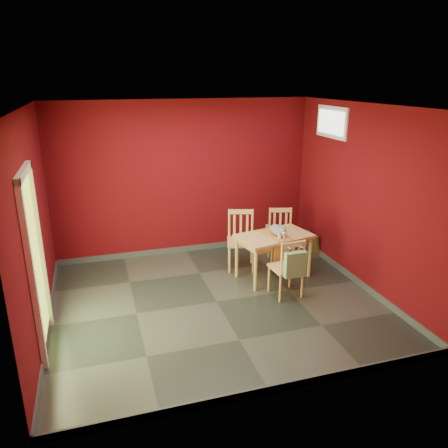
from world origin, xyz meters
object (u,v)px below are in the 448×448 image
object	(u,v)px
chair_far_left	(241,239)
chair_near	(288,267)
tote_bag	(295,264)
picture_frame	(313,243)
dining_table	(274,240)
chair_far_right	(281,235)
cat	(278,228)

from	to	relation	value
chair_far_left	chair_near	distance (m)	1.21
tote_bag	picture_frame	bearing A→B (deg)	54.24
chair_far_left	chair_near	xyz separation A→B (m)	(0.30, -1.17, -0.04)
chair_near	tote_bag	world-z (taller)	chair_near
dining_table	chair_far_right	world-z (taller)	chair_far_right
chair_far_left	cat	distance (m)	0.74
dining_table	chair_far_left	bearing A→B (deg)	125.31
chair_far_left	chair_far_right	bearing A→B (deg)	4.46
chair_near	picture_frame	world-z (taller)	chair_near
chair_near	tote_bag	size ratio (longest dim) A/B	2.04
chair_near	cat	bearing A→B (deg)	80.11
chair_near	cat	xyz separation A→B (m)	(0.11, 0.64, 0.36)
chair_far_right	chair_near	distance (m)	1.30
dining_table	chair_near	distance (m)	0.68
tote_bag	picture_frame	xyz separation A→B (m)	(1.15, 1.59, -0.40)
dining_table	chair_near	size ratio (longest dim) A/B	1.40
tote_bag	chair_near	bearing A→B (deg)	92.63
chair_far_left	tote_bag	world-z (taller)	chair_far_left
dining_table	chair_far_right	size ratio (longest dim) A/B	1.37
tote_bag	chair_far_right	bearing A→B (deg)	73.12
chair_near	picture_frame	distance (m)	1.82
dining_table	cat	size ratio (longest dim) A/B	2.88
chair_near	dining_table	bearing A→B (deg)	84.54
chair_far_right	tote_bag	xyz separation A→B (m)	(-0.44, -1.44, 0.12)
tote_bag	picture_frame	distance (m)	2.01
chair_far_left	cat	size ratio (longest dim) A/B	2.23
chair_far_right	cat	bearing A→B (deg)	-119.93
chair_far_left	chair_far_right	size ratio (longest dim) A/B	1.06
chair_near	tote_bag	distance (m)	0.25
cat	picture_frame	bearing A→B (deg)	39.60
chair_far_right	picture_frame	size ratio (longest dim) A/B	2.44
chair_far_right	cat	distance (m)	0.76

